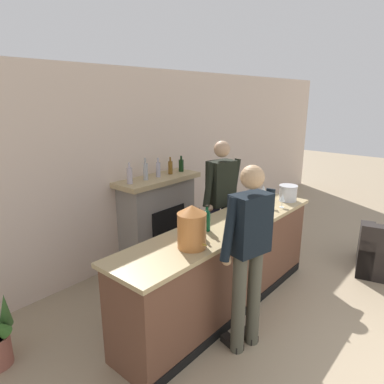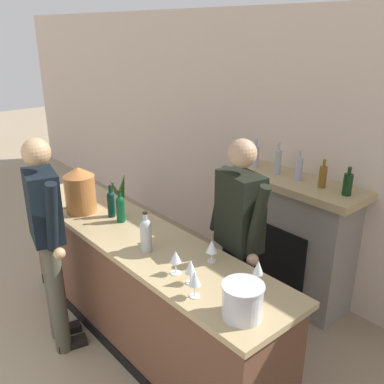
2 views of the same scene
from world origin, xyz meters
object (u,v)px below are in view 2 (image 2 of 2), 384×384
object	(u,v)px
wine_bottle_burgundy_dark	(120,208)
wine_glass_back_row	(191,267)
ice_bucket_steel	(242,301)
fireplace_stone	(292,238)
wine_glass_by_dispenser	(176,258)
copper_dispenser	(80,189)
wine_glass_mid_counter	(258,269)
wine_glass_near_bucket	(212,247)
wine_bottle_riesling_slim	(146,233)
person_customer	(48,238)
wine_glass_front_left	(195,279)
wine_bottle_chardonnay_pale	(111,203)
potted_plant_corner	(116,204)
person_bartender	(238,242)

from	to	relation	value
wine_bottle_burgundy_dark	wine_glass_back_row	xyz separation A→B (m)	(1.09, -0.16, -0.01)
ice_bucket_steel	fireplace_stone	bearing A→B (deg)	117.20
wine_glass_by_dispenser	wine_glass_back_row	bearing A→B (deg)	-0.28
fireplace_stone	wine_glass_back_row	distance (m)	1.75
fireplace_stone	copper_dispenser	bearing A→B (deg)	-124.31
wine_glass_mid_counter	wine_glass_near_bucket	xyz separation A→B (m)	(-0.42, 0.00, -0.02)
copper_dispenser	wine_glass_by_dispenser	xyz separation A→B (m)	(1.35, -0.01, -0.09)
fireplace_stone	wine_bottle_riesling_slim	distance (m)	1.69
fireplace_stone	wine_glass_near_bucket	xyz separation A→B (m)	(0.28, -1.34, 0.50)
copper_dispenser	wine_glass_back_row	distance (m)	1.50
person_customer	wine_glass_front_left	world-z (taller)	person_customer
wine_bottle_chardonnay_pale	copper_dispenser	bearing A→B (deg)	-151.82
copper_dispenser	wine_bottle_chardonnay_pale	xyz separation A→B (m)	(0.27, 0.14, -0.08)
wine_bottle_burgundy_dark	wine_glass_mid_counter	size ratio (longest dim) A/B	1.47
potted_plant_corner	wine_glass_by_dispenser	distance (m)	3.09
wine_glass_front_left	ice_bucket_steel	bearing A→B (deg)	13.28
wine_bottle_chardonnay_pale	wine_glass_by_dispenser	xyz separation A→B (m)	(1.08, -0.15, -0.01)
wine_bottle_burgundy_dark	wine_bottle_riesling_slim	bearing A→B (deg)	-13.12
wine_glass_front_left	wine_glass_near_bucket	xyz separation A→B (m)	(-0.24, 0.37, -0.01)
person_customer	wine_glass_mid_counter	world-z (taller)	person_customer
person_bartender	wine_glass_mid_counter	size ratio (longest dim) A/B	9.69
person_customer	wine_glass_back_row	xyz separation A→B (m)	(1.22, 0.42, 0.13)
fireplace_stone	wine_glass_by_dispenser	bearing A→B (deg)	-81.61
fireplace_stone	potted_plant_corner	bearing A→B (deg)	-169.14
wine_glass_by_dispenser	potted_plant_corner	bearing A→B (deg)	157.23
fireplace_stone	wine_glass_front_left	bearing A→B (deg)	-73.08
wine_bottle_burgundy_dark	wine_bottle_chardonnay_pale	world-z (taller)	wine_bottle_chardonnay_pale
potted_plant_corner	wine_bottle_burgundy_dark	xyz separation A→B (m)	(1.81, -0.99, 0.82)
person_customer	wine_bottle_burgundy_dark	distance (m)	0.62
potted_plant_corner	wine_glass_near_bucket	bearing A→B (deg)	-17.21
person_bartender	wine_glass_front_left	size ratio (longest dim) A/B	10.35
fireplace_stone	person_customer	size ratio (longest dim) A/B	0.86
potted_plant_corner	wine_glass_mid_counter	distance (m)	3.42
person_customer	ice_bucket_steel	bearing A→B (deg)	14.24
wine_bottle_riesling_slim	wine_bottle_chardonnay_pale	bearing A→B (deg)	169.95
wine_glass_back_row	wine_bottle_riesling_slim	bearing A→B (deg)	176.59
wine_glass_mid_counter	fireplace_stone	bearing A→B (deg)	117.52
person_customer	wine_glass_mid_counter	bearing A→B (deg)	25.10
copper_dispenser	wine_glass_front_left	size ratio (longest dim) A/B	2.33
wine_glass_back_row	copper_dispenser	bearing A→B (deg)	179.58
wine_bottle_chardonnay_pale	wine_glass_mid_counter	world-z (taller)	wine_bottle_chardonnay_pale
potted_plant_corner	wine_glass_front_left	xyz separation A→B (m)	(3.03, -1.23, 0.82)
wine_glass_mid_counter	wine_glass_back_row	size ratio (longest dim) A/B	1.11
person_customer	copper_dispenser	world-z (taller)	person_customer
wine_bottle_burgundy_dark	wine_bottle_riesling_slim	distance (m)	0.57
wine_bottle_burgundy_dark	person_customer	bearing A→B (deg)	-102.57
person_bartender	ice_bucket_steel	world-z (taller)	person_bartender
fireplace_stone	copper_dispenser	world-z (taller)	fireplace_stone
fireplace_stone	copper_dispenser	xyz separation A→B (m)	(-1.11, -1.62, 0.59)
fireplace_stone	person_customer	world-z (taller)	person_customer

